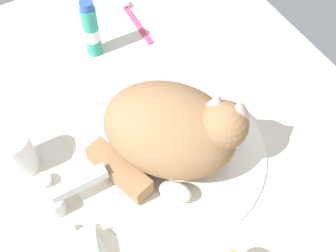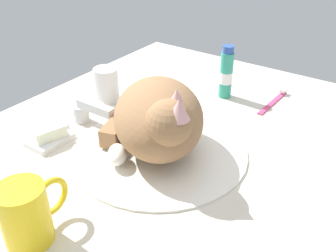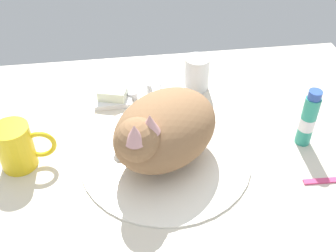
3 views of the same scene
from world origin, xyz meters
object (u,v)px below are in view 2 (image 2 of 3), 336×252
soap_bar (48,132)px  toothbrush (274,100)px  rinse_cup (107,85)px  toothpaste_bottle (226,74)px  coffee_mug (27,214)px  faucet (86,112)px  cat (158,118)px

soap_bar → toothbrush: size_ratio=0.44×
rinse_cup → toothpaste_bottle: size_ratio=0.64×
soap_bar → toothpaste_bottle: toothpaste_bottle is taller
rinse_cup → coffee_mug: bearing=-151.6°
faucet → toothbrush: 46.63cm
faucet → coffee_mug: 34.80cm
toothbrush → cat: bearing=163.6°
faucet → toothpaste_bottle: 36.11cm
cat → toothpaste_bottle: bearing=2.7°
toothbrush → toothpaste_bottle: bearing=109.9°
toothbrush → rinse_cup: bearing=123.9°
cat → toothbrush: 37.55cm
cat → toothbrush: bearing=-16.4°
coffee_mug → toothbrush: coffee_mug is taller
cat → toothbrush: size_ratio=1.92×
soap_bar → toothbrush: (44.72, -31.88, -1.98)cm
coffee_mug → soap_bar: (19.32, 18.85, -2.47)cm
faucet → toothbrush: bearing=-42.2°
rinse_cup → toothpaste_bottle: toothpaste_bottle is taller
rinse_cup → toothbrush: bearing=-56.1°
faucet → coffee_mug: coffee_mug is taller
faucet → toothpaste_bottle: toothpaste_bottle is taller
faucet → rinse_cup: rinse_cup is taller
soap_bar → faucet: bearing=-3.3°
rinse_cup → cat: bearing=-115.5°
faucet → cat: bearing=-92.0°
toothpaste_bottle → soap_bar: bearing=153.7°
cat → rinse_cup: (11.73, 24.56, -3.96)cm
cat → soap_bar: cat is taller
rinse_cup → soap_bar: 21.52cm
coffee_mug → toothbrush: (64.03, -13.04, -4.45)cm
toothbrush → soap_bar: bearing=144.5°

